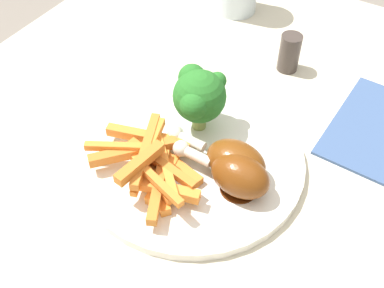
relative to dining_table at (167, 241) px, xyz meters
name	(u,v)px	position (x,y,z in m)	size (l,w,h in m)	color
dining_table	(167,241)	(0.00, 0.00, 0.00)	(1.03, 0.74, 0.71)	beige
dinner_plate	(192,159)	(-0.05, 0.01, 0.12)	(0.27, 0.27, 0.01)	white
broccoli_floret_front	(199,95)	(-0.10, -0.01, 0.17)	(0.07, 0.07, 0.08)	#8DA650
carrot_fries_pile	(153,164)	(0.00, -0.02, 0.14)	(0.12, 0.15, 0.04)	orange
chicken_drumstick_near	(236,174)	(-0.04, 0.07, 0.15)	(0.05, 0.12, 0.05)	#4C1F09
chicken_drumstick_far	(232,160)	(-0.05, 0.06, 0.14)	(0.05, 0.13, 0.04)	#4D2209
pepper_shaker	(289,53)	(-0.28, 0.03, 0.14)	(0.03, 0.03, 0.06)	#423833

